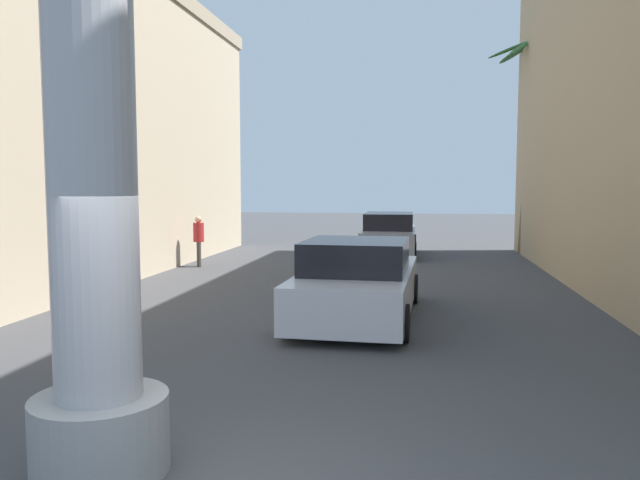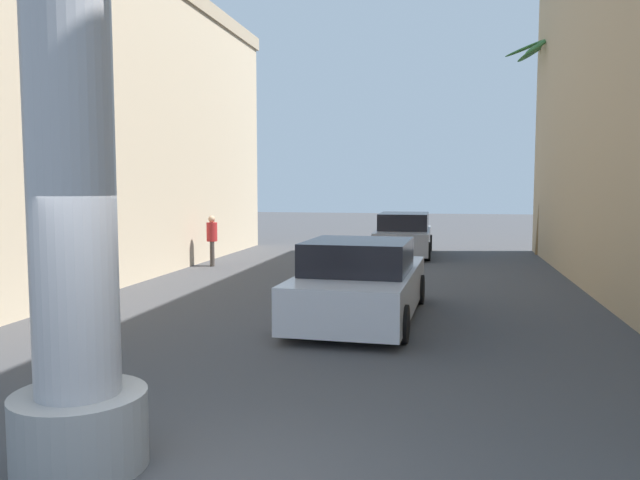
% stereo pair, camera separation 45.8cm
% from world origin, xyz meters
% --- Properties ---
extents(ground_plane, '(86.70, 86.70, 0.00)m').
position_xyz_m(ground_plane, '(0.00, 10.00, 0.00)').
color(ground_plane, '#424244').
extents(building_left, '(7.75, 18.63, 8.77)m').
position_xyz_m(building_left, '(-9.68, 12.28, 4.40)').
color(building_left, '#C6B293').
rests_on(building_left, ground).
extents(street_lamp, '(2.54, 0.28, 7.57)m').
position_xyz_m(street_lamp, '(5.43, 8.88, 4.56)').
color(street_lamp, '#59595E').
rests_on(street_lamp, ground).
extents(car_lead, '(2.31, 5.07, 1.56)m').
position_xyz_m(car_lead, '(0.52, 7.43, 0.70)').
color(car_lead, black).
rests_on(car_lead, ground).
extents(car_far, '(2.06, 4.78, 1.56)m').
position_xyz_m(car_far, '(0.58, 18.85, 0.74)').
color(car_far, black).
rests_on(car_far, ground).
extents(palm_tree_far_right, '(3.52, 3.20, 8.02)m').
position_xyz_m(palm_tree_far_right, '(5.74, 19.84, 5.05)').
color(palm_tree_far_right, brown).
rests_on(palm_tree_far_right, ground).
extents(pedestrian_far_left, '(0.44, 0.44, 1.62)m').
position_xyz_m(pedestrian_far_left, '(-5.23, 14.39, 0.94)').
color(pedestrian_far_left, '#3F3833').
rests_on(pedestrian_far_left, ground).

